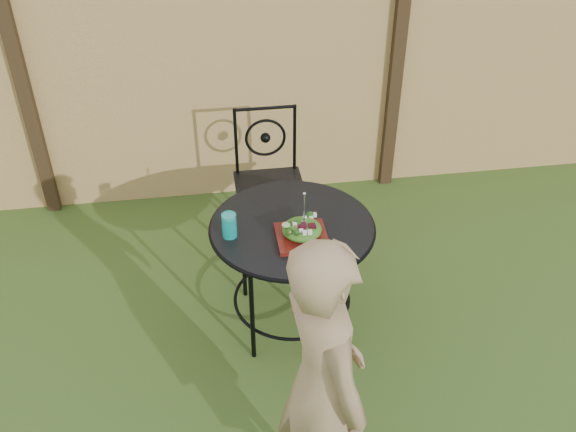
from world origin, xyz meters
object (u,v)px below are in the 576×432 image
object	(u,v)px
diner	(323,384)
salad_plate	(302,237)
patio_table	(292,245)
patio_chair	(269,177)

from	to	relation	value
diner	salad_plate	bearing A→B (deg)	-21.04
patio_table	diner	bearing A→B (deg)	-92.36
patio_table	salad_plate	world-z (taller)	salad_plate
diner	salad_plate	world-z (taller)	diner
patio_table	patio_chair	xyz separation A→B (m)	(-0.03, 0.85, -0.08)
patio_table	patio_chair	bearing A→B (deg)	91.89
patio_chair	diner	distance (m)	1.98
patio_table	salad_plate	distance (m)	0.20
patio_chair	diner	size ratio (longest dim) A/B	0.64
patio_table	diner	distance (m)	1.13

